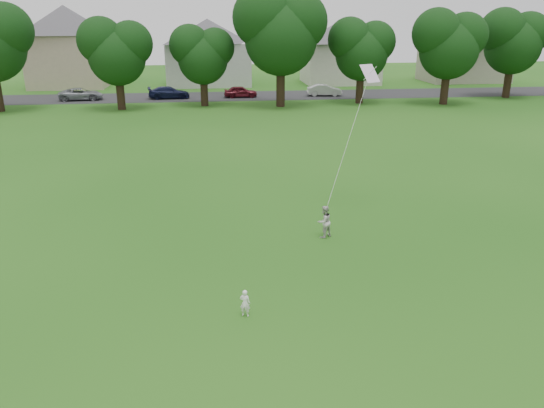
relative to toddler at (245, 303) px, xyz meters
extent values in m
plane|color=#1B5112|center=(-0.65, 0.71, -0.40)|extent=(160.00, 160.00, 0.00)
cube|color=#2D2D30|center=(-0.65, 42.71, -0.40)|extent=(90.00, 7.00, 0.01)
imported|color=white|center=(0.00, 0.00, 0.00)|extent=(0.34, 0.29, 0.81)
imported|color=beige|center=(3.33, 5.21, 0.22)|extent=(0.76, 0.71, 1.24)
plane|color=white|center=(5.68, 8.30, 5.29)|extent=(1.02, 0.88, 0.67)
cylinder|color=white|center=(4.51, 6.76, 2.89)|extent=(0.01, 0.01, 6.17)
cylinder|color=black|center=(-8.51, 35.61, 1.13)|extent=(0.70, 0.70, 3.06)
cylinder|color=black|center=(-1.19, 36.89, 1.00)|extent=(0.68, 0.68, 2.80)
cylinder|color=black|center=(5.73, 35.64, 1.61)|extent=(0.78, 0.78, 4.02)
cylinder|color=black|center=(13.43, 36.70, 1.12)|extent=(0.70, 0.70, 3.04)
cylinder|color=black|center=(21.13, 35.11, 1.27)|extent=(0.73, 0.73, 3.34)
cylinder|color=black|center=(29.28, 38.54, 1.28)|extent=(0.73, 0.73, 3.37)
imported|color=gray|center=(-13.29, 41.71, 0.19)|extent=(4.36, 2.34, 1.16)
imported|color=#111636|center=(-4.75, 41.71, 0.20)|extent=(4.21, 1.97, 1.19)
imported|color=maroon|center=(2.45, 41.71, 0.18)|extent=(3.39, 1.40, 1.15)
imported|color=#B0B0B0|center=(11.12, 41.71, 0.19)|extent=(3.66, 1.56, 1.17)
cube|color=#C0AB90|center=(-16.65, 52.71, 2.50)|extent=(8.28, 7.31, 5.81)
pyramid|color=#4F4D52|center=(-16.65, 52.71, 8.60)|extent=(11.94, 11.94, 3.20)
cube|color=silver|center=(-0.65, 52.71, 2.03)|extent=(9.70, 7.23, 4.87)
pyramid|color=#4F4D52|center=(-0.65, 52.71, 7.14)|extent=(14.00, 14.00, 2.68)
cube|color=beige|center=(15.35, 52.71, 1.99)|extent=(8.68, 7.36, 4.79)
pyramid|color=#4F4D52|center=(15.35, 52.71, 7.03)|extent=(12.51, 12.51, 2.64)
cube|color=#A69C89|center=(31.35, 52.71, 2.05)|extent=(9.89, 6.66, 4.90)
pyramid|color=#4F4D52|center=(31.35, 52.71, 7.19)|extent=(14.27, 14.27, 2.70)
camera|label=1|loc=(-0.76, -12.84, 7.48)|focal=35.00mm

